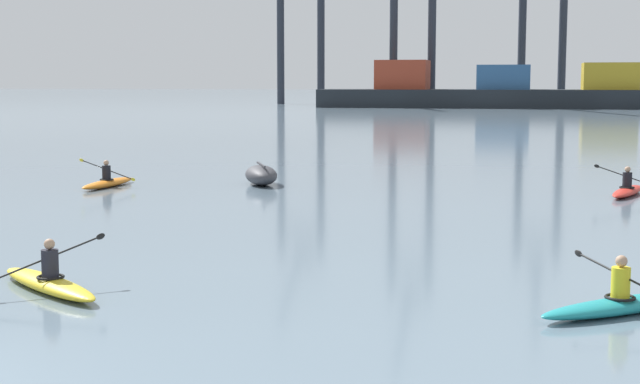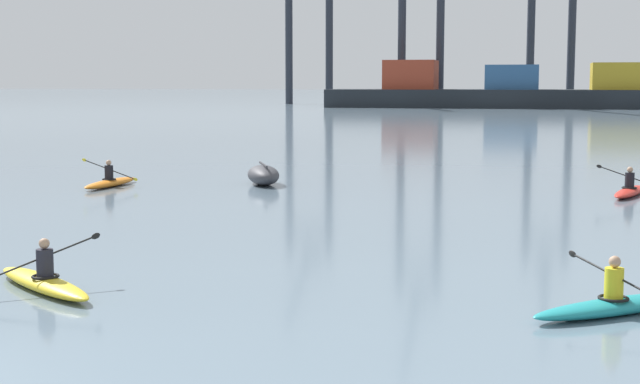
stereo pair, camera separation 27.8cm
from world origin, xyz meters
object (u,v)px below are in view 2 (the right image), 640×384
(kayak_teal, at_px, (617,303))
(kayak_red, at_px, (630,190))
(capsized_dinghy, at_px, (263,175))
(container_barge, at_px, (511,92))
(kayak_yellow, at_px, (43,281))
(kayak_orange, at_px, (110,182))

(kayak_teal, relative_size, kayak_red, 0.88)
(kayak_red, bearing_deg, capsized_dinghy, 177.97)
(container_barge, bearing_deg, kayak_teal, -87.57)
(container_barge, xyz_separation_m, kayak_yellow, (-4.80, -118.62, -2.04))
(container_barge, distance_m, kayak_orange, 103.72)
(capsized_dinghy, xyz_separation_m, kayak_orange, (-5.08, -1.83, -0.18))
(kayak_red, bearing_deg, kayak_orange, -175.51)
(kayak_teal, xyz_separation_m, kayak_orange, (-15.96, 14.96, -0.00))
(container_barge, bearing_deg, capsized_dinghy, -93.31)
(kayak_teal, bearing_deg, container_barge, 92.43)
(kayak_red, bearing_deg, kayak_yellow, -124.25)
(capsized_dinghy, height_order, kayak_yellow, kayak_yellow)
(capsized_dinghy, height_order, kayak_teal, kayak_teal)
(capsized_dinghy, bearing_deg, kayak_red, -2.03)
(kayak_yellow, xyz_separation_m, kayak_orange, (-6.14, 15.49, 0.00))
(kayak_teal, distance_m, kayak_red, 16.43)
(kayak_teal, height_order, kayak_red, kayak_red)
(kayak_red, bearing_deg, container_barge, 93.76)
(container_barge, relative_size, kayak_teal, 17.16)
(kayak_red, relative_size, kayak_orange, 1.00)
(container_barge, xyz_separation_m, kayak_orange, (-10.94, -103.12, -2.04))
(kayak_red, xyz_separation_m, kayak_orange, (-17.64, -1.38, 0.00))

